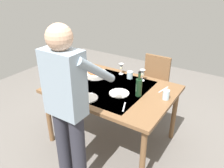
{
  "coord_description": "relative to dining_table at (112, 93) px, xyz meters",
  "views": [
    {
      "loc": [
        -1.31,
        2.03,
        2.02
      ],
      "look_at": [
        0.0,
        0.0,
        0.83
      ],
      "focal_mm": 36.07,
      "sensor_mm": 36.0,
      "label": 1
    }
  ],
  "objects": [
    {
      "name": "dining_table",
      "position": [
        0.0,
        0.0,
        0.0
      ],
      "size": [
        1.47,
        1.07,
        0.78
      ],
      "color": "brown",
      "rests_on": "ground_plane"
    },
    {
      "name": "serving_bowl_pasta",
      "position": [
        0.37,
        -0.17,
        0.11
      ],
      "size": [
        0.3,
        0.3,
        0.07
      ],
      "color": "white",
      "rests_on": "dining_table"
    },
    {
      "name": "dinner_plate_far",
      "position": [
        0.09,
        0.36,
        0.08
      ],
      "size": [
        0.23,
        0.23,
        0.01
      ],
      "primitive_type": "cylinder",
      "color": "white",
      "rests_on": "dining_table"
    },
    {
      "name": "water_cup_far_right",
      "position": [
        0.65,
        0.2,
        0.12
      ],
      "size": [
        0.07,
        0.07,
        0.09
      ],
      "primitive_type": "cylinder",
      "color": "silver",
      "rests_on": "dining_table"
    },
    {
      "name": "wine_glass_left",
      "position": [
        -0.22,
        -0.38,
        0.18
      ],
      "size": [
        0.07,
        0.07,
        0.15
      ],
      "color": "white",
      "rests_on": "dining_table"
    },
    {
      "name": "side_bowl_salad",
      "position": [
        0.54,
        0.07,
        0.11
      ],
      "size": [
        0.18,
        0.18,
        0.07
      ],
      "color": "white",
      "rests_on": "dining_table"
    },
    {
      "name": "wine_bottle",
      "position": [
        -0.36,
        -0.0,
        0.18
      ],
      "size": [
        0.07,
        0.07,
        0.3
      ],
      "color": "black",
      "rests_on": "dining_table"
    },
    {
      "name": "table_fork",
      "position": [
        -0.34,
        0.3,
        0.08
      ],
      "size": [
        0.08,
        0.17,
        0.0
      ],
      "primitive_type": "cube",
      "rotation": [
        0.0,
        0.0,
        0.39
      ],
      "color": "silver",
      "rests_on": "dining_table"
    },
    {
      "name": "water_cup_near_left",
      "position": [
        -0.05,
        -0.36,
        0.12
      ],
      "size": [
        0.08,
        0.08,
        0.1
      ],
      "primitive_type": "cylinder",
      "color": "silver",
      "rests_on": "dining_table"
    },
    {
      "name": "water_cup_far_left",
      "position": [
        0.49,
        0.39,
        0.12
      ],
      "size": [
        0.08,
        0.08,
        0.1
      ],
      "primitive_type": "cylinder",
      "color": "silver",
      "rests_on": "dining_table"
    },
    {
      "name": "ground_plane",
      "position": [
        0.0,
        0.0,
        -0.7
      ],
      "size": [
        6.0,
        6.0,
        0.0
      ],
      "primitive_type": "plane",
      "color": "#66605B"
    },
    {
      "name": "person_server",
      "position": [
        -0.04,
        0.8,
        0.26
      ],
      "size": [
        0.42,
        0.61,
        1.69
      ],
      "color": "#2D2D38",
      "rests_on": "ground_plane"
    },
    {
      "name": "dinner_plate_near",
      "position": [
        -0.15,
        0.08,
        0.08
      ],
      "size": [
        0.23,
        0.23,
        0.01
      ],
      "primitive_type": "cylinder",
      "color": "white",
      "rests_on": "dining_table"
    },
    {
      "name": "chair_near",
      "position": [
        -0.17,
        -0.92,
        -0.17
      ],
      "size": [
        0.4,
        0.4,
        0.91
      ],
      "color": "#523019",
      "rests_on": "ground_plane"
    },
    {
      "name": "table_knife",
      "position": [
        -0.54,
        -0.29,
        0.08
      ],
      "size": [
        0.05,
        0.2,
        0.0
      ],
      "primitive_type": "cube",
      "rotation": [
        0.0,
        0.0,
        -0.19
      ],
      "color": "silver",
      "rests_on": "dining_table"
    },
    {
      "name": "water_cup_near_right",
      "position": [
        -0.64,
        -0.09,
        0.13
      ],
      "size": [
        0.07,
        0.07,
        0.11
      ],
      "primitive_type": "cylinder",
      "color": "silver",
      "rests_on": "dining_table"
    },
    {
      "name": "wine_glass_right",
      "position": [
        0.12,
        -0.42,
        0.18
      ],
      "size": [
        0.07,
        0.07,
        0.15
      ],
      "color": "white",
      "rests_on": "dining_table"
    }
  ]
}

